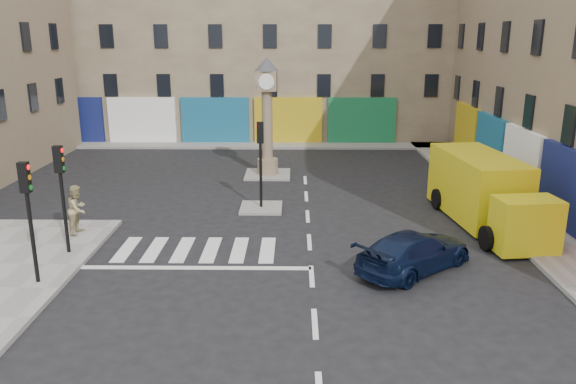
{
  "coord_description": "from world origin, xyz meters",
  "views": [
    {
      "loc": [
        -0.54,
        -15.28,
        7.38
      ],
      "look_at": [
        -0.78,
        3.69,
        2.0
      ],
      "focal_mm": 35.0,
      "sensor_mm": 36.0,
      "label": 1
    }
  ],
  "objects_px": {
    "traffic_light_island": "(260,151)",
    "clock_pillar": "(267,110)",
    "navy_sedan": "(414,252)",
    "traffic_light_left_far": "(61,182)",
    "pedestrian_tan": "(78,209)",
    "yellow_van": "(485,192)",
    "traffic_light_left_near": "(28,203)"
  },
  "relations": [
    {
      "from": "traffic_light_island",
      "to": "clock_pillar",
      "type": "xyz_separation_m",
      "value": [
        0.0,
        6.0,
        0.96
      ]
    },
    {
      "from": "clock_pillar",
      "to": "navy_sedan",
      "type": "xyz_separation_m",
      "value": [
        5.31,
        -12.45,
        -2.91
      ]
    },
    {
      "from": "traffic_light_left_far",
      "to": "navy_sedan",
      "type": "height_order",
      "value": "traffic_light_left_far"
    },
    {
      "from": "traffic_light_left_far",
      "to": "clock_pillar",
      "type": "relative_size",
      "value": 0.61
    },
    {
      "from": "clock_pillar",
      "to": "traffic_light_island",
      "type": "bearing_deg",
      "value": -90.0
    },
    {
      "from": "clock_pillar",
      "to": "navy_sedan",
      "type": "distance_m",
      "value": 13.85
    },
    {
      "from": "traffic_light_left_far",
      "to": "pedestrian_tan",
      "type": "xyz_separation_m",
      "value": [
        -0.32,
        1.9,
        -1.54
      ]
    },
    {
      "from": "clock_pillar",
      "to": "yellow_van",
      "type": "bearing_deg",
      "value": -40.79
    },
    {
      "from": "traffic_light_left_far",
      "to": "traffic_light_island",
      "type": "distance_m",
      "value": 8.3
    },
    {
      "from": "navy_sedan",
      "to": "pedestrian_tan",
      "type": "xyz_separation_m",
      "value": [
        -11.92,
        2.96,
        0.44
      ]
    },
    {
      "from": "traffic_light_left_far",
      "to": "clock_pillar",
      "type": "distance_m",
      "value": 13.05
    },
    {
      "from": "traffic_light_left_near",
      "to": "traffic_light_island",
      "type": "distance_m",
      "value": 10.03
    },
    {
      "from": "clock_pillar",
      "to": "pedestrian_tan",
      "type": "height_order",
      "value": "clock_pillar"
    },
    {
      "from": "traffic_light_left_near",
      "to": "clock_pillar",
      "type": "xyz_separation_m",
      "value": [
        6.3,
        13.8,
        0.93
      ]
    },
    {
      "from": "clock_pillar",
      "to": "traffic_light_left_near",
      "type": "bearing_deg",
      "value": -114.55
    },
    {
      "from": "yellow_van",
      "to": "pedestrian_tan",
      "type": "bearing_deg",
      "value": 179.79
    },
    {
      "from": "traffic_light_island",
      "to": "pedestrian_tan",
      "type": "bearing_deg",
      "value": -152.1
    },
    {
      "from": "yellow_van",
      "to": "pedestrian_tan",
      "type": "xyz_separation_m",
      "value": [
        -15.63,
        -1.73,
        -0.24
      ]
    },
    {
      "from": "traffic_light_left_near",
      "to": "navy_sedan",
      "type": "height_order",
      "value": "traffic_light_left_near"
    },
    {
      "from": "navy_sedan",
      "to": "pedestrian_tan",
      "type": "bearing_deg",
      "value": 35.3
    },
    {
      "from": "traffic_light_left_far",
      "to": "yellow_van",
      "type": "height_order",
      "value": "traffic_light_left_far"
    },
    {
      "from": "traffic_light_left_near",
      "to": "pedestrian_tan",
      "type": "distance_m",
      "value": 4.58
    },
    {
      "from": "yellow_van",
      "to": "pedestrian_tan",
      "type": "distance_m",
      "value": 15.72
    },
    {
      "from": "traffic_light_island",
      "to": "pedestrian_tan",
      "type": "relative_size",
      "value": 1.99
    },
    {
      "from": "yellow_van",
      "to": "pedestrian_tan",
      "type": "height_order",
      "value": "yellow_van"
    },
    {
      "from": "clock_pillar",
      "to": "yellow_van",
      "type": "height_order",
      "value": "clock_pillar"
    },
    {
      "from": "traffic_light_left_near",
      "to": "yellow_van",
      "type": "xyz_separation_m",
      "value": [
        15.31,
        6.02,
        -1.3
      ]
    },
    {
      "from": "traffic_light_left_near",
      "to": "clock_pillar",
      "type": "distance_m",
      "value": 15.19
    },
    {
      "from": "navy_sedan",
      "to": "yellow_van",
      "type": "height_order",
      "value": "yellow_van"
    },
    {
      "from": "traffic_light_left_near",
      "to": "pedestrian_tan",
      "type": "xyz_separation_m",
      "value": [
        -0.32,
        4.3,
        -1.54
      ]
    },
    {
      "from": "traffic_light_left_far",
      "to": "yellow_van",
      "type": "xyz_separation_m",
      "value": [
        15.31,
        3.62,
        -1.3
      ]
    },
    {
      "from": "traffic_light_left_far",
      "to": "pedestrian_tan",
      "type": "relative_size",
      "value": 1.99
    }
  ]
}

